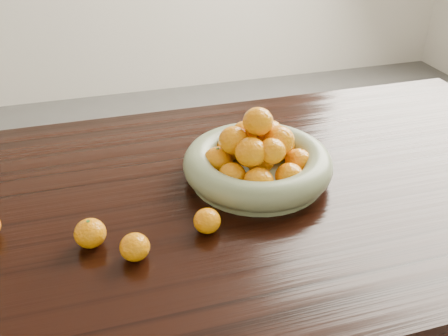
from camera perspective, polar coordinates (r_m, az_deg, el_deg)
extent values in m
cube|color=black|center=(1.22, -0.98, -3.66)|extent=(2.00, 1.00, 0.04)
cube|color=black|center=(2.12, 20.76, -1.28)|extent=(0.08, 0.08, 0.71)
cylinder|color=#737A59|center=(1.26, 3.81, -0.78)|extent=(0.33, 0.33, 0.02)
torus|color=#737A59|center=(1.24, 3.86, 0.59)|extent=(0.37, 0.37, 0.07)
ellipsoid|color=orange|center=(1.31, 6.49, 2.48)|extent=(0.07, 0.07, 0.07)
ellipsoid|color=orange|center=(1.33, 3.52, 3.14)|extent=(0.08, 0.08, 0.07)
ellipsoid|color=orange|center=(1.30, 0.79, 2.43)|extent=(0.07, 0.07, 0.07)
ellipsoid|color=orange|center=(1.23, -0.71, 0.79)|extent=(0.08, 0.08, 0.07)
ellipsoid|color=orange|center=(1.18, 0.92, -0.94)|extent=(0.07, 0.07, 0.06)
ellipsoid|color=orange|center=(1.16, 3.94, -1.60)|extent=(0.07, 0.07, 0.07)
ellipsoid|color=orange|center=(1.19, 7.47, -0.96)|extent=(0.07, 0.07, 0.06)
ellipsoid|color=orange|center=(1.25, 8.47, 0.78)|extent=(0.07, 0.07, 0.06)
ellipsoid|color=orange|center=(1.24, 4.17, 0.84)|extent=(0.07, 0.07, 0.07)
ellipsoid|color=orange|center=(1.26, 5.20, 4.08)|extent=(0.07, 0.07, 0.06)
ellipsoid|color=orange|center=(1.25, 2.38, 3.99)|extent=(0.07, 0.07, 0.06)
ellipsoid|color=orange|center=(1.21, 1.11, 3.19)|extent=(0.07, 0.07, 0.07)
ellipsoid|color=orange|center=(1.17, 3.08, 1.82)|extent=(0.08, 0.08, 0.07)
ellipsoid|color=orange|center=(1.17, 5.50, 1.95)|extent=(0.07, 0.07, 0.06)
ellipsoid|color=orange|center=(1.22, 6.29, 3.19)|extent=(0.08, 0.08, 0.07)
ellipsoid|color=orange|center=(1.19, 3.91, 5.32)|extent=(0.07, 0.07, 0.07)
ellipsoid|color=orange|center=(1.07, -15.05, -7.20)|extent=(0.07, 0.07, 0.06)
ellipsoid|color=orange|center=(1.02, -10.16, -8.88)|extent=(0.06, 0.06, 0.06)
ellipsoid|color=orange|center=(1.07, -1.94, -6.05)|extent=(0.06, 0.06, 0.05)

